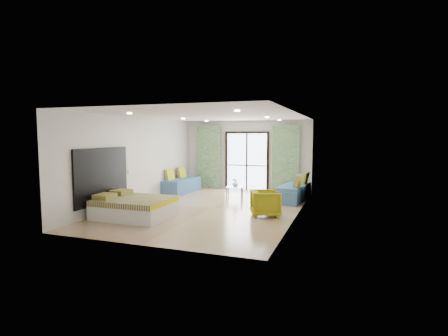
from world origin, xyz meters
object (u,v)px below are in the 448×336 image
(daybed_left, at_px, (181,185))
(armchair, at_px, (266,202))
(coffee_table, at_px, (235,188))
(bed, at_px, (134,207))
(daybed_right, at_px, (294,192))

(daybed_left, distance_m, armchair, 4.71)
(coffee_table, height_order, armchair, armchair)
(bed, relative_size, armchair, 2.44)
(daybed_left, bearing_deg, daybed_right, -0.71)
(bed, distance_m, daybed_right, 5.16)
(coffee_table, bearing_deg, bed, -113.36)
(daybed_right, relative_size, coffee_table, 2.90)
(daybed_left, distance_m, coffee_table, 2.25)
(coffee_table, bearing_deg, daybed_left, 171.04)
(daybed_right, height_order, armchair, daybed_right)
(bed, relative_size, daybed_left, 0.98)
(daybed_left, bearing_deg, coffee_table, -5.49)
(daybed_left, height_order, daybed_right, daybed_right)
(coffee_table, bearing_deg, armchair, -55.63)
(bed, relative_size, coffee_table, 2.72)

